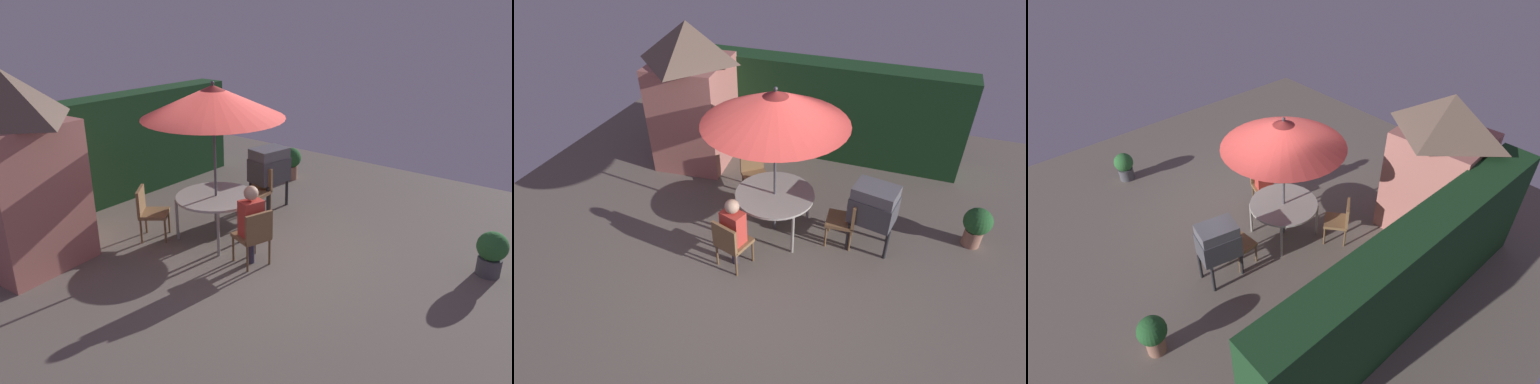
# 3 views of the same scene
# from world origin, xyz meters

# --- Properties ---
(ground_plane) EXTENTS (11.00, 11.00, 0.00)m
(ground_plane) POSITION_xyz_m (0.00, 0.00, 0.00)
(ground_plane) COLOR #6B6056
(hedge_backdrop) EXTENTS (6.07, 0.64, 2.09)m
(hedge_backdrop) POSITION_xyz_m (0.00, 3.50, 1.05)
(hedge_backdrop) COLOR #193D1E
(hedge_backdrop) RESTS_ON ground
(garden_shed) EXTENTS (1.64, 1.78, 2.95)m
(garden_shed) POSITION_xyz_m (-2.37, 2.38, 1.50)
(garden_shed) COLOR #B26B60
(garden_shed) RESTS_ON ground
(patio_table) EXTENTS (1.34, 1.34, 0.77)m
(patio_table) POSITION_xyz_m (0.01, 0.62, 0.71)
(patio_table) COLOR #B2ADA3
(patio_table) RESTS_ON ground
(patio_umbrella) EXTENTS (2.27, 2.27, 2.64)m
(patio_umbrella) POSITION_xyz_m (0.01, 0.62, 2.33)
(patio_umbrella) COLOR #4C4C51
(patio_umbrella) RESTS_ON ground
(bbq_grill) EXTENTS (0.78, 0.63, 1.20)m
(bbq_grill) POSITION_xyz_m (1.63, 0.74, 0.85)
(bbq_grill) COLOR #47474C
(bbq_grill) RESTS_ON ground
(chair_near_shed) EXTENTS (0.58, 0.58, 0.90)m
(chair_near_shed) POSITION_xyz_m (-0.33, -0.47, 0.52)
(chair_near_shed) COLOR olive
(chair_near_shed) RESTS_ON ground
(chair_far_side) EXTENTS (0.49, 0.49, 0.90)m
(chair_far_side) POSITION_xyz_m (1.24, 0.69, 0.52)
(chair_far_side) COLOR olive
(chair_far_side) RESTS_ON ground
(chair_toward_hedge) EXTENTS (0.65, 0.65, 0.90)m
(chair_toward_hedge) POSITION_xyz_m (-0.71, 1.49, 0.52)
(chair_toward_hedge) COLOR olive
(chair_toward_hedge) RESTS_ON ground
(potted_plant_by_shed) EXTENTS (0.44, 0.44, 0.69)m
(potted_plant_by_shed) POSITION_xyz_m (1.58, -3.35, 0.38)
(potted_plant_by_shed) COLOR #4C4C51
(potted_plant_by_shed) RESTS_ON ground
(potted_plant_by_grill) EXTENTS (0.46, 0.46, 0.73)m
(potted_plant_by_grill) POSITION_xyz_m (3.29, 1.35, 0.43)
(potted_plant_by_grill) COLOR #936651
(potted_plant_by_grill) RESTS_ON ground
(person_in_red) EXTENTS (0.40, 0.33, 1.26)m
(person_in_red) POSITION_xyz_m (-0.31, -0.39, 0.78)
(person_in_red) COLOR #CC3D33
(person_in_red) RESTS_ON ground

